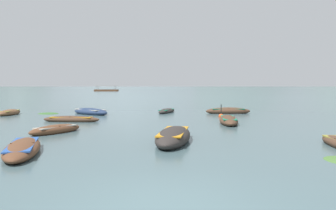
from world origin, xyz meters
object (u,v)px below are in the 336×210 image
rowboat_4 (56,130)px  ferry_0 (106,90)px  rowboat_8 (228,111)px  rowboat_11 (90,112)px  rowboat_5 (10,113)px  rowboat_10 (71,119)px  rowboat_1 (22,149)px  mooring_buoy (221,116)px  rowboat_9 (173,137)px  rowboat_6 (167,111)px  rowboat_2 (228,120)px

rowboat_4 → ferry_0: 129.25m
rowboat_8 → rowboat_11: 11.49m
rowboat_8 → ferry_0: bearing=102.0°
rowboat_5 → rowboat_10: rowboat_5 is taller
rowboat_1 → rowboat_10: (-0.69, 10.43, -0.01)m
rowboat_5 → mooring_buoy: mooring_buoy is taller
rowboat_8 → mooring_buoy: (-1.31, -3.39, -0.10)m
rowboat_9 → mooring_buoy: (4.32, 10.89, -0.13)m
mooring_buoy → rowboat_11: bearing=161.7°
rowboat_9 → mooring_buoy: bearing=68.4°
rowboat_4 → rowboat_10: 5.33m
rowboat_6 → mooring_buoy: bearing=-50.1°
rowboat_10 → rowboat_11: rowboat_11 is taller
rowboat_1 → rowboat_5: rowboat_5 is taller
rowboat_9 → mooring_buoy: mooring_buoy is taller
rowboat_2 → rowboat_5: bearing=156.4°
rowboat_5 → rowboat_8: rowboat_8 is taller
rowboat_1 → rowboat_6: rowboat_1 is taller
rowboat_6 → mooring_buoy: mooring_buoy is taller
rowboat_9 → rowboat_10: size_ratio=1.22×
rowboat_2 → rowboat_4: 10.29m
ferry_0 → rowboat_6: bearing=-80.3°
rowboat_2 → rowboat_10: size_ratio=1.14×
rowboat_1 → rowboat_11: rowboat_11 is taller
rowboat_2 → rowboat_5: (-16.15, 7.07, -0.01)m
rowboat_2 → rowboat_11: rowboat_11 is taller
rowboat_10 → rowboat_11: (0.22, 5.86, 0.05)m
rowboat_11 → mooring_buoy: size_ratio=3.70×
mooring_buoy → rowboat_5: bearing=169.7°
rowboat_4 → rowboat_11: 11.18m
rowboat_4 → rowboat_6: 13.82m
rowboat_5 → mooring_buoy: 16.82m
rowboat_8 → rowboat_10: bearing=-153.3°
ferry_0 → rowboat_9: bearing=-81.7°
rowboat_1 → rowboat_9: size_ratio=0.93×
rowboat_5 → rowboat_6: size_ratio=0.91×
rowboat_9 → rowboat_10: (-6.08, 8.39, -0.08)m
rowboat_6 → rowboat_10: bearing=-133.0°
rowboat_10 → ferry_0: size_ratio=0.38×
rowboat_9 → ferry_0: bearing=98.3°
rowboat_4 → rowboat_6: size_ratio=0.88×
rowboat_11 → mooring_buoy: (10.18, -3.36, -0.10)m
rowboat_4 → rowboat_10: (-0.43, 5.32, -0.01)m
rowboat_4 → rowboat_8: rowboat_8 is taller
ferry_0 → rowboat_8: bearing=-78.0°
rowboat_8 → ferry_0: size_ratio=0.37×
rowboat_2 → rowboat_8: bearing=77.1°
rowboat_4 → rowboat_10: bearing=94.6°
rowboat_5 → rowboat_11: (6.37, 0.34, 0.02)m
rowboat_1 → rowboat_8: bearing=55.9°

